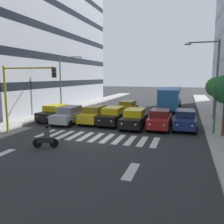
{
  "coord_description": "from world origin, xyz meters",
  "views": [
    {
      "loc": [
        -6.47,
        16.21,
        4.65
      ],
      "look_at": [
        -0.1,
        -3.64,
        1.46
      ],
      "focal_mm": 37.25,
      "sensor_mm": 36.0,
      "label": 1
    }
  ],
  "objects_px": {
    "car_1": "(160,119)",
    "car_row2_0": "(128,108)",
    "street_tree_1": "(215,87)",
    "car_0": "(185,119)",
    "street_lamp_left": "(211,78)",
    "traffic_light_gantry": "(19,88)",
    "street_lamp_right": "(64,78)",
    "car_6": "(55,113)",
    "car_4": "(94,114)",
    "bus_behind_traffic": "(170,96)",
    "motorcycle_with_rider": "(46,138)",
    "car_2": "(134,118)",
    "car_3": "(113,116)",
    "car_5": "(69,115)"
  },
  "relations": [
    {
      "from": "car_3",
      "to": "car_6",
      "type": "bearing_deg",
      "value": -0.39
    },
    {
      "from": "street_lamp_left",
      "to": "bus_behind_traffic",
      "type": "bearing_deg",
      "value": -74.44
    },
    {
      "from": "car_0",
      "to": "car_row2_0",
      "type": "bearing_deg",
      "value": -41.7
    },
    {
      "from": "car_6",
      "to": "street_lamp_left",
      "type": "bearing_deg",
      "value": 174.49
    },
    {
      "from": "car_2",
      "to": "bus_behind_traffic",
      "type": "relative_size",
      "value": 0.42
    },
    {
      "from": "car_3",
      "to": "street_tree_1",
      "type": "xyz_separation_m",
      "value": [
        -9.58,
        -5.71,
        2.64
      ]
    },
    {
      "from": "traffic_light_gantry",
      "to": "street_lamp_right",
      "type": "relative_size",
      "value": 0.79
    },
    {
      "from": "car_row2_0",
      "to": "car_2",
      "type": "bearing_deg",
      "value": 108.84
    },
    {
      "from": "traffic_light_gantry",
      "to": "street_tree_1",
      "type": "relative_size",
      "value": 1.24
    },
    {
      "from": "traffic_light_gantry",
      "to": "car_5",
      "type": "bearing_deg",
      "value": -109.54
    },
    {
      "from": "bus_behind_traffic",
      "to": "traffic_light_gantry",
      "type": "bearing_deg",
      "value": 60.21
    },
    {
      "from": "car_0",
      "to": "street_tree_1",
      "type": "relative_size",
      "value": 1.0
    },
    {
      "from": "car_2",
      "to": "car_row2_0",
      "type": "xyz_separation_m",
      "value": [
        2.35,
        -6.87,
        0.0
      ]
    },
    {
      "from": "street_lamp_right",
      "to": "car_4",
      "type": "bearing_deg",
      "value": 141.45
    },
    {
      "from": "traffic_light_gantry",
      "to": "street_lamp_left",
      "type": "bearing_deg",
      "value": -163.68
    },
    {
      "from": "car_3",
      "to": "car_6",
      "type": "height_order",
      "value": "same"
    },
    {
      "from": "car_0",
      "to": "car_5",
      "type": "bearing_deg",
      "value": 4.79
    },
    {
      "from": "street_lamp_left",
      "to": "street_lamp_right",
      "type": "bearing_deg",
      "value": -20.99
    },
    {
      "from": "car_1",
      "to": "car_6",
      "type": "distance_m",
      "value": 10.95
    },
    {
      "from": "car_1",
      "to": "car_row2_0",
      "type": "distance_m",
      "value": 7.88
    },
    {
      "from": "car_1",
      "to": "bus_behind_traffic",
      "type": "xyz_separation_m",
      "value": [
        0.0,
        -13.1,
        0.97
      ]
    },
    {
      "from": "car_row2_0",
      "to": "street_tree_1",
      "type": "height_order",
      "value": "street_tree_1"
    },
    {
      "from": "car_1",
      "to": "car_2",
      "type": "bearing_deg",
      "value": 11.78
    },
    {
      "from": "car_3",
      "to": "motorcycle_with_rider",
      "type": "relative_size",
      "value": 2.69
    },
    {
      "from": "car_4",
      "to": "car_5",
      "type": "height_order",
      "value": "same"
    },
    {
      "from": "car_6",
      "to": "street_tree_1",
      "type": "bearing_deg",
      "value": -160.49
    },
    {
      "from": "car_row2_0",
      "to": "street_lamp_left",
      "type": "bearing_deg",
      "value": 138.61
    },
    {
      "from": "car_0",
      "to": "bus_behind_traffic",
      "type": "relative_size",
      "value": 0.42
    },
    {
      "from": "car_row2_0",
      "to": "street_lamp_left",
      "type": "height_order",
      "value": "street_lamp_left"
    },
    {
      "from": "car_2",
      "to": "car_6",
      "type": "height_order",
      "value": "same"
    },
    {
      "from": "street_tree_1",
      "to": "car_4",
      "type": "bearing_deg",
      "value": 25.27
    },
    {
      "from": "motorcycle_with_rider",
      "to": "street_lamp_left",
      "type": "bearing_deg",
      "value": -146.53
    },
    {
      "from": "car_3",
      "to": "street_lamp_right",
      "type": "relative_size",
      "value": 0.63
    },
    {
      "from": "car_row2_0",
      "to": "car_6",
      "type": "bearing_deg",
      "value": 43.68
    },
    {
      "from": "bus_behind_traffic",
      "to": "street_lamp_left",
      "type": "height_order",
      "value": "street_lamp_left"
    },
    {
      "from": "motorcycle_with_rider",
      "to": "street_lamp_right",
      "type": "bearing_deg",
      "value": -65.78
    },
    {
      "from": "motorcycle_with_rider",
      "to": "street_lamp_left",
      "type": "height_order",
      "value": "street_lamp_left"
    },
    {
      "from": "street_lamp_right",
      "to": "street_tree_1",
      "type": "height_order",
      "value": "street_lamp_right"
    },
    {
      "from": "car_5",
      "to": "street_tree_1",
      "type": "relative_size",
      "value": 1.0
    },
    {
      "from": "car_2",
      "to": "car_5",
      "type": "xyz_separation_m",
      "value": [
        6.61,
        0.03,
        0.0
      ]
    },
    {
      "from": "motorcycle_with_rider",
      "to": "car_5",
      "type": "bearing_deg",
      "value": -72.7
    },
    {
      "from": "street_lamp_right",
      "to": "street_lamp_left",
      "type": "bearing_deg",
      "value": 159.01
    },
    {
      "from": "street_lamp_left",
      "to": "car_row2_0",
      "type": "bearing_deg",
      "value": -41.39
    },
    {
      "from": "street_lamp_right",
      "to": "street_tree_1",
      "type": "distance_m",
      "value": 17.53
    },
    {
      "from": "car_0",
      "to": "car_4",
      "type": "bearing_deg",
      "value": -0.53
    },
    {
      "from": "car_1",
      "to": "car_row2_0",
      "type": "bearing_deg",
      "value": -54.47
    },
    {
      "from": "car_row2_0",
      "to": "motorcycle_with_rider",
      "type": "bearing_deg",
      "value": 82.42
    },
    {
      "from": "motorcycle_with_rider",
      "to": "car_0",
      "type": "bearing_deg",
      "value": -135.63
    },
    {
      "from": "car_3",
      "to": "street_lamp_right",
      "type": "distance_m",
      "value": 9.97
    },
    {
      "from": "car_1",
      "to": "traffic_light_gantry",
      "type": "xyz_separation_m",
      "value": [
        10.57,
        5.36,
        2.85
      ]
    }
  ]
}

